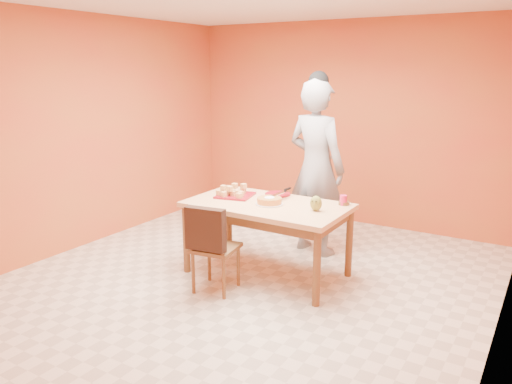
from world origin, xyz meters
The scene contains 16 objects.
floor centered at (0.00, 0.00, 0.00)m, with size 5.00×5.00×0.00m, color beige.
wall_back centered at (0.00, 2.50, 1.35)m, with size 4.50×4.50×0.00m, color #BA662A.
wall_left centered at (-2.25, 0.00, 1.35)m, with size 5.00×5.00×0.00m, color #BA662A.
wall_right centered at (2.25, 0.00, 1.35)m, with size 5.00×5.00×0.00m, color #BA662A.
dining_table centered at (0.07, 0.29, 0.67)m, with size 1.60×0.90×0.76m.
dining_chair centered at (-0.15, -0.31, 0.45)m, with size 0.46×0.52×0.87m.
pastry_pile centered at (-0.35, 0.35, 0.83)m, with size 0.32×0.32×0.10m, color #E0A85F, non-canonical shape.
person centered at (0.21, 1.15, 0.99)m, with size 0.72×0.47×1.97m, color gray.
pastry_platter centered at (-0.35, 0.35, 0.77)m, with size 0.36×0.36×0.02m, color maroon.
red_dinner_plate centered at (0.00, 0.64, 0.77)m, with size 0.27×0.27×0.02m, color maroon.
white_cake_plate centered at (0.12, 0.26, 0.77)m, with size 0.28×0.28×0.01m, color white.
sponge_cake centered at (0.12, 0.26, 0.80)m, with size 0.24×0.24×0.06m, color #C38032.
cake_server centered at (0.13, 0.44, 0.83)m, with size 0.05×0.27×0.01m, color silver.
egg_ornament centered at (0.61, 0.29, 0.83)m, with size 0.12×0.09×0.15m, color olive.
magenta_glass centered at (0.75, 0.62, 0.81)m, with size 0.07×0.07×0.10m, color #D11F55.
checker_tin centered at (0.75, 0.64, 0.78)m, with size 0.11×0.11×0.03m, color #3D1E10.
Camera 1 is at (2.51, -3.89, 2.08)m, focal length 35.00 mm.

